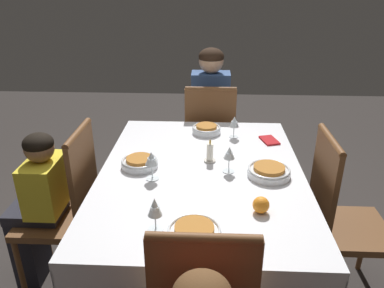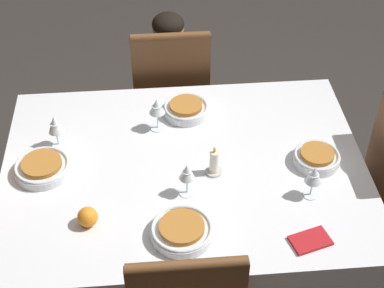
{
  "view_description": "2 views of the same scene",
  "coord_description": "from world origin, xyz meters",
  "px_view_note": "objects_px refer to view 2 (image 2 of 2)",
  "views": [
    {
      "loc": [
        1.79,
        0.03,
        1.75
      ],
      "look_at": [
        -0.05,
        -0.05,
        0.91
      ],
      "focal_mm": 35.0,
      "sensor_mm": 36.0,
      "label": 1
    },
    {
      "loc": [
        0.12,
        1.72,
        2.43
      ],
      "look_at": [
        -0.03,
        0.01,
        0.9
      ],
      "focal_mm": 55.0,
      "sensor_mm": 36.0,
      "label": 2
    }
  ],
  "objects_px": {
    "wine_glass_south": "(157,108)",
    "person_child_yellow": "(169,79)",
    "bowl_west": "(317,157)",
    "bowl_east": "(42,167)",
    "wine_glass_north": "(186,173)",
    "napkin_red_folded": "(310,241)",
    "candle_centerpiece": "(214,164)",
    "bowl_south": "(186,109)",
    "orange_fruit": "(88,217)",
    "dining_table": "(185,182)",
    "wine_glass_west": "(314,176)",
    "chair_south": "(171,99)",
    "wine_glass_east": "(55,125)",
    "bowl_north": "(182,230)"
  },
  "relations": [
    {
      "from": "bowl_south",
      "to": "candle_centerpiece",
      "type": "distance_m",
      "value": 0.4
    },
    {
      "from": "wine_glass_south",
      "to": "napkin_red_folded",
      "type": "bearing_deg",
      "value": 127.22
    },
    {
      "from": "bowl_west",
      "to": "bowl_north",
      "type": "distance_m",
      "value": 0.67
    },
    {
      "from": "chair_south",
      "to": "wine_glass_west",
      "type": "distance_m",
      "value": 1.13
    },
    {
      "from": "candle_centerpiece",
      "to": "orange_fruit",
      "type": "relative_size",
      "value": 1.8
    },
    {
      "from": "bowl_west",
      "to": "bowl_south",
      "type": "relative_size",
      "value": 0.94
    },
    {
      "from": "chair_south",
      "to": "wine_glass_north",
      "type": "height_order",
      "value": "chair_south"
    },
    {
      "from": "bowl_west",
      "to": "orange_fruit",
      "type": "xyz_separation_m",
      "value": [
        0.91,
        0.25,
        0.01
      ]
    },
    {
      "from": "person_child_yellow",
      "to": "bowl_west",
      "type": "distance_m",
      "value": 1.14
    },
    {
      "from": "wine_glass_west",
      "to": "bowl_east",
      "type": "distance_m",
      "value": 1.07
    },
    {
      "from": "chair_south",
      "to": "bowl_west",
      "type": "distance_m",
      "value": 0.99
    },
    {
      "from": "dining_table",
      "to": "candle_centerpiece",
      "type": "xyz_separation_m",
      "value": [
        -0.12,
        0.04,
        0.14
      ]
    },
    {
      "from": "person_child_yellow",
      "to": "candle_centerpiece",
      "type": "bearing_deg",
      "value": 97.54
    },
    {
      "from": "person_child_yellow",
      "to": "bowl_east",
      "type": "distance_m",
      "value": 1.11
    },
    {
      "from": "bowl_south",
      "to": "wine_glass_north",
      "type": "bearing_deg",
      "value": 85.69
    },
    {
      "from": "bowl_south",
      "to": "orange_fruit",
      "type": "height_order",
      "value": "orange_fruit"
    },
    {
      "from": "bowl_west",
      "to": "wine_glass_west",
      "type": "relative_size",
      "value": 1.32
    },
    {
      "from": "bowl_south",
      "to": "napkin_red_folded",
      "type": "height_order",
      "value": "bowl_south"
    },
    {
      "from": "wine_glass_west",
      "to": "napkin_red_folded",
      "type": "xyz_separation_m",
      "value": [
        0.05,
        0.23,
        -0.1
      ]
    },
    {
      "from": "wine_glass_south",
      "to": "wine_glass_north",
      "type": "bearing_deg",
      "value": 103.13
    },
    {
      "from": "wine_glass_south",
      "to": "orange_fruit",
      "type": "height_order",
      "value": "wine_glass_south"
    },
    {
      "from": "person_child_yellow",
      "to": "napkin_red_folded",
      "type": "height_order",
      "value": "person_child_yellow"
    },
    {
      "from": "wine_glass_east",
      "to": "wine_glass_north",
      "type": "xyz_separation_m",
      "value": [
        -0.52,
        0.33,
        -0.0
      ]
    },
    {
      "from": "wine_glass_north",
      "to": "candle_centerpiece",
      "type": "height_order",
      "value": "wine_glass_north"
    },
    {
      "from": "bowl_east",
      "to": "napkin_red_folded",
      "type": "relative_size",
      "value": 1.39
    },
    {
      "from": "bowl_east",
      "to": "orange_fruit",
      "type": "bearing_deg",
      "value": 123.94
    },
    {
      "from": "person_child_yellow",
      "to": "wine_glass_east",
      "type": "bearing_deg",
      "value": 56.41
    },
    {
      "from": "bowl_east",
      "to": "wine_glass_north",
      "type": "relative_size",
      "value": 1.52
    },
    {
      "from": "bowl_east",
      "to": "orange_fruit",
      "type": "height_order",
      "value": "orange_fruit"
    },
    {
      "from": "bowl_east",
      "to": "napkin_red_folded",
      "type": "xyz_separation_m",
      "value": [
        -0.99,
        0.44,
        -0.02
      ]
    },
    {
      "from": "bowl_west",
      "to": "bowl_south",
      "type": "distance_m",
      "value": 0.62
    },
    {
      "from": "person_child_yellow",
      "to": "wine_glass_west",
      "type": "height_order",
      "value": "person_child_yellow"
    },
    {
      "from": "bowl_east",
      "to": "chair_south",
      "type": "bearing_deg",
      "value": -126.55
    },
    {
      "from": "wine_glass_west",
      "to": "wine_glass_north",
      "type": "relative_size",
      "value": 0.99
    },
    {
      "from": "wine_glass_west",
      "to": "bowl_east",
      "type": "bearing_deg",
      "value": -11.67
    },
    {
      "from": "dining_table",
      "to": "bowl_south",
      "type": "relative_size",
      "value": 7.29
    },
    {
      "from": "bowl_south",
      "to": "bowl_north",
      "type": "distance_m",
      "value": 0.7
    },
    {
      "from": "bowl_east",
      "to": "candle_centerpiece",
      "type": "height_order",
      "value": "candle_centerpiece"
    },
    {
      "from": "bowl_west",
      "to": "bowl_east",
      "type": "height_order",
      "value": "same"
    },
    {
      "from": "bowl_east",
      "to": "candle_centerpiece",
      "type": "bearing_deg",
      "value": 174.97
    },
    {
      "from": "wine_glass_south",
      "to": "bowl_west",
      "type": "bearing_deg",
      "value": 156.62
    },
    {
      "from": "bowl_east",
      "to": "wine_glass_north",
      "type": "bearing_deg",
      "value": 163.96
    },
    {
      "from": "person_child_yellow",
      "to": "candle_centerpiece",
      "type": "relative_size",
      "value": 7.2
    },
    {
      "from": "wine_glass_south",
      "to": "person_child_yellow",
      "type": "bearing_deg",
      "value": -96.83
    },
    {
      "from": "candle_centerpiece",
      "to": "bowl_south",
      "type": "bearing_deg",
      "value": -78.03
    },
    {
      "from": "dining_table",
      "to": "candle_centerpiece",
      "type": "distance_m",
      "value": 0.19
    },
    {
      "from": "wine_glass_north",
      "to": "candle_centerpiece",
      "type": "distance_m",
      "value": 0.17
    },
    {
      "from": "bowl_north",
      "to": "orange_fruit",
      "type": "relative_size",
      "value": 3.01
    },
    {
      "from": "wine_glass_west",
      "to": "wine_glass_south",
      "type": "bearing_deg",
      "value": -38.53
    },
    {
      "from": "bowl_west",
      "to": "orange_fruit",
      "type": "height_order",
      "value": "orange_fruit"
    }
  ]
}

